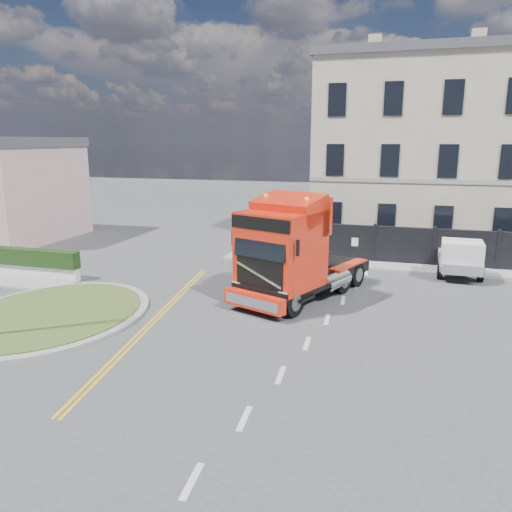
% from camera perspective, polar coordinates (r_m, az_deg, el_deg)
% --- Properties ---
extents(ground, '(120.00, 120.00, 0.00)m').
position_cam_1_polar(ground, '(19.52, -0.33, -6.03)').
color(ground, '#424244').
rests_on(ground, ground).
extents(traffic_island, '(6.80, 6.80, 0.17)m').
position_cam_1_polar(traffic_island, '(20.18, -22.50, -6.18)').
color(traffic_island, gray).
rests_on(traffic_island, ground).
extents(hedge_wall, '(8.00, 0.55, 1.35)m').
position_cam_1_polar(hedge_wall, '(27.12, -26.61, -0.36)').
color(hedge_wall, silver).
rests_on(hedge_wall, ground).
extents(seaside_bldg_pink, '(8.00, 8.00, 6.00)m').
position_cam_1_polar(seaside_bldg_pink, '(36.94, -27.11, 6.38)').
color(seaside_bldg_pink, '#C49C99').
rests_on(seaside_bldg_pink, ground).
extents(hoarding_fence, '(18.80, 0.25, 2.00)m').
position_cam_1_polar(hoarding_fence, '(27.22, 18.70, 0.95)').
color(hoarding_fence, black).
rests_on(hoarding_fence, ground).
extents(georgian_building, '(12.30, 10.30, 12.80)m').
position_cam_1_polar(georgian_building, '(34.17, 17.97, 11.41)').
color(georgian_building, beige).
rests_on(georgian_building, ground).
extents(pavement_far, '(20.00, 1.60, 0.12)m').
position_cam_1_polar(pavement_far, '(26.53, 17.43, -1.35)').
color(pavement_far, gray).
rests_on(pavement_far, ground).
extents(truck, '(5.04, 7.54, 4.24)m').
position_cam_1_polar(truck, '(20.02, 3.98, 0.08)').
color(truck, black).
rests_on(truck, ground).
extents(flatbed_pickup, '(2.00, 4.53, 1.86)m').
position_cam_1_polar(flatbed_pickup, '(25.52, 22.30, -0.10)').
color(flatbed_pickup, gray).
rests_on(flatbed_pickup, ground).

